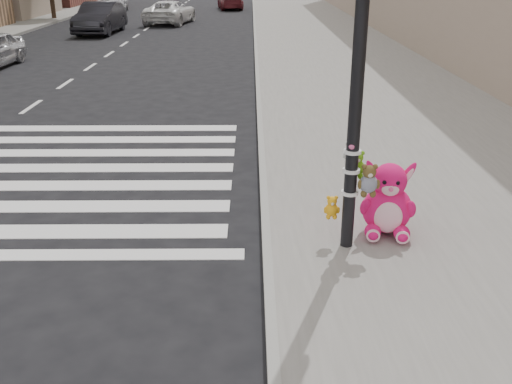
{
  "coord_description": "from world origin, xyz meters",
  "views": [
    {
      "loc": [
        1.35,
        -4.9,
        3.65
      ],
      "look_at": [
        1.41,
        2.17,
        0.75
      ],
      "focal_mm": 40.0,
      "sensor_mm": 36.0,
      "label": 1
    }
  ],
  "objects_px": {
    "signal_pole": "(357,122)",
    "pink_bunny": "(388,204)",
    "car_dark_far": "(100,18)",
    "car_white_near": "(170,12)",
    "red_teddy": "(396,218)"
  },
  "relations": [
    {
      "from": "signal_pole",
      "to": "car_white_near",
      "type": "bearing_deg",
      "value": 101.92
    },
    {
      "from": "signal_pole",
      "to": "car_white_near",
      "type": "height_order",
      "value": "signal_pole"
    },
    {
      "from": "car_dark_far",
      "to": "red_teddy",
      "type": "bearing_deg",
      "value": -64.83
    },
    {
      "from": "red_teddy",
      "to": "car_dark_far",
      "type": "relative_size",
      "value": 0.05
    },
    {
      "from": "car_dark_far",
      "to": "car_white_near",
      "type": "height_order",
      "value": "car_dark_far"
    },
    {
      "from": "signal_pole",
      "to": "red_teddy",
      "type": "xyz_separation_m",
      "value": [
        0.77,
        0.59,
        -1.57
      ]
    },
    {
      "from": "car_dark_far",
      "to": "car_white_near",
      "type": "xyz_separation_m",
      "value": [
        3.0,
        4.86,
        -0.12
      ]
    },
    {
      "from": "signal_pole",
      "to": "car_dark_far",
      "type": "height_order",
      "value": "signal_pole"
    },
    {
      "from": "car_dark_far",
      "to": "car_white_near",
      "type": "relative_size",
      "value": 1.0
    },
    {
      "from": "pink_bunny",
      "to": "red_teddy",
      "type": "relative_size",
      "value": 4.89
    },
    {
      "from": "signal_pole",
      "to": "pink_bunny",
      "type": "height_order",
      "value": "signal_pole"
    },
    {
      "from": "car_white_near",
      "to": "signal_pole",
      "type": "bearing_deg",
      "value": 110.76
    },
    {
      "from": "signal_pole",
      "to": "pink_bunny",
      "type": "xyz_separation_m",
      "value": [
        0.57,
        0.36,
        -1.25
      ]
    },
    {
      "from": "red_teddy",
      "to": "car_white_near",
      "type": "xyz_separation_m",
      "value": [
        -6.9,
        28.44,
        0.42
      ]
    },
    {
      "from": "pink_bunny",
      "to": "car_dark_far",
      "type": "height_order",
      "value": "car_dark_far"
    }
  ]
}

